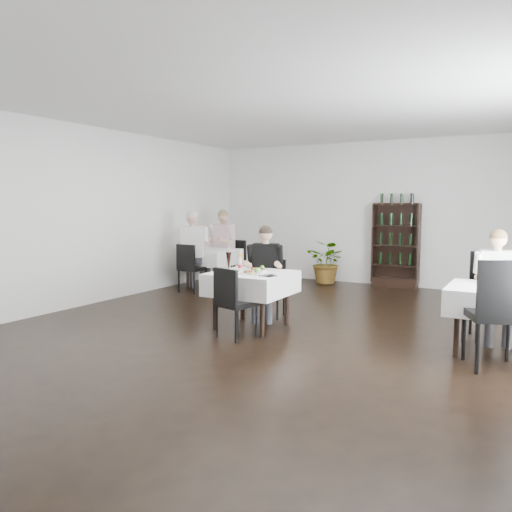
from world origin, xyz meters
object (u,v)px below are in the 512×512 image
at_px(diner_main, 265,265).
at_px(potted_tree, 328,262).
at_px(main_table, 252,283).
at_px(wine_shelf, 396,246).

bearing_deg(diner_main, potted_tree, 96.49).
distance_m(main_table, potted_tree, 4.12).
relative_size(main_table, potted_tree, 1.12).
xyz_separation_m(wine_shelf, potted_tree, (-1.37, -0.23, -0.39)).
bearing_deg(wine_shelf, potted_tree, -170.55).
distance_m(wine_shelf, potted_tree, 1.45).
relative_size(main_table, diner_main, 0.74).
xyz_separation_m(wine_shelf, diner_main, (-0.97, -3.80, -0.04)).
xyz_separation_m(main_table, diner_main, (-0.07, 0.51, 0.19)).
height_order(wine_shelf, main_table, wine_shelf).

